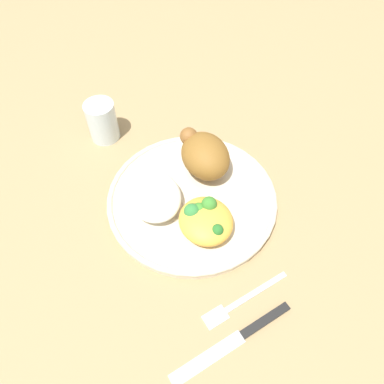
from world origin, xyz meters
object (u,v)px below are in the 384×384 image
object	(u,v)px
mac_cheese_with_broccoli	(205,219)
water_glass	(102,121)
roasted_chicken	(204,155)
plate	(192,199)
rice_pile	(153,195)
fork	(242,301)
knife	(243,335)

from	to	relation	value
mac_cheese_with_broccoli	water_glass	world-z (taller)	water_glass
roasted_chicken	mac_cheese_with_broccoli	size ratio (longest dim) A/B	1.20
plate	water_glass	size ratio (longest dim) A/B	3.65
rice_pile	mac_cheese_with_broccoli	xyz separation A→B (m)	(-0.08, -0.06, 0.00)
fork	knife	world-z (taller)	knife
roasted_chicken	water_glass	xyz separation A→B (m)	(0.17, 0.13, -0.01)
mac_cheese_with_broccoli	rice_pile	bearing A→B (deg)	36.24
plate	mac_cheese_with_broccoli	size ratio (longest dim) A/B	3.19
roasted_chicken	rice_pile	size ratio (longest dim) A/B	0.99
plate	knife	world-z (taller)	plate
rice_pile	knife	xyz separation A→B (m)	(-0.25, -0.03, -0.03)
mac_cheese_with_broccoli	water_glass	distance (m)	0.29
rice_pile	water_glass	distance (m)	0.20
mac_cheese_with_broccoli	knife	size ratio (longest dim) A/B	0.47
mac_cheese_with_broccoli	water_glass	size ratio (longest dim) A/B	1.14
plate	water_glass	xyz separation A→B (m)	(0.22, 0.09, 0.03)
plate	knife	xyz separation A→B (m)	(-0.23, 0.03, -0.01)
knife	roasted_chicken	bearing A→B (deg)	-14.95
fork	mac_cheese_with_broccoli	bearing A→B (deg)	-0.83
plate	mac_cheese_with_broccoli	xyz separation A→B (m)	(-0.06, 0.01, 0.03)
rice_pile	water_glass	world-z (taller)	water_glass
mac_cheese_with_broccoli	fork	bearing A→B (deg)	179.17
plate	fork	world-z (taller)	plate
fork	knife	size ratio (longest dim) A/B	0.75
mac_cheese_with_broccoli	water_glass	bearing A→B (deg)	16.65
mac_cheese_with_broccoli	fork	distance (m)	0.13
roasted_chicken	mac_cheese_with_broccoli	bearing A→B (deg)	155.17
water_glass	roasted_chicken	bearing A→B (deg)	-141.51
fork	rice_pile	bearing A→B (deg)	15.07
fork	water_glass	distance (m)	0.41
roasted_chicken	knife	distance (m)	0.29
fork	water_glass	world-z (taller)	water_glass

